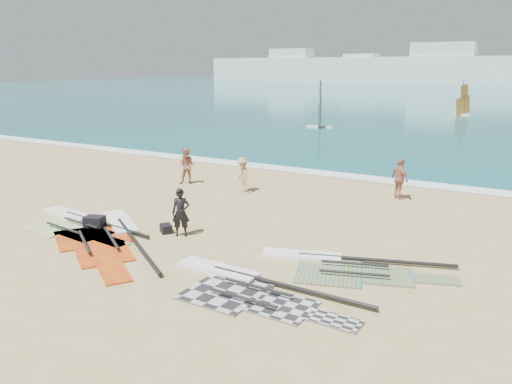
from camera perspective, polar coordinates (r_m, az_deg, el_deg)
The scene contains 16 objects.
ground at distance 14.71m, azimuth -9.29°, elevation -6.91°, with size 300.00×300.00×0.00m, color tan.
sea at distance 142.90m, azimuth 27.02°, elevation 10.59°, with size 300.00×240.00×0.06m, color #0C5758.
surf_line at distance 25.03m, azimuth 8.75°, elevation 1.93°, with size 300.00×1.20×0.04m, color white.
far_town at distance 162.40m, azimuth 21.98°, elevation 12.94°, with size 160.00×8.00×12.00m.
rig_grey at distance 12.37m, azimuth -1.48°, elevation -10.67°, with size 5.46×2.19×0.20m.
rig_green at distance 18.13m, azimuth -19.96°, elevation -3.35°, with size 5.44×2.45×0.20m.
rig_orange at distance 13.74m, azimuth 9.36°, elevation -8.24°, with size 5.37×3.02×0.20m.
rig_red at distance 16.41m, azimuth -16.19°, elevation -4.85°, with size 5.57×4.91×0.20m.
gear_bag_near at distance 17.50m, azimuth -17.96°, elevation -3.28°, with size 0.63×0.46×0.40m, color black.
gear_bag_far at distance 16.45m, azimuth -10.25°, elevation -4.13°, with size 0.46×0.32×0.28m, color black.
person_wetsuit at distance 15.88m, azimuth -8.59°, elevation -2.34°, with size 0.56×0.37×1.54m, color black.
beachgoer_left at distance 22.91m, azimuth -7.87°, elevation 2.94°, with size 0.80×0.63×1.66m, color #B07158.
beachgoer_mid at distance 21.27m, azimuth -1.55°, elevation 2.00°, with size 0.98×0.56×1.51m, color tan.
beachgoer_back at distance 20.90m, azimuth 16.10°, elevation 1.45°, with size 0.98×0.41×1.67m, color #AF6A58.
windsurfer_left at distance 44.34m, azimuth 7.30°, elevation 8.89°, with size 2.37×2.69×4.17m.
windsurfer_centre at distance 59.20m, azimuth 22.58°, elevation 9.16°, with size 2.10×2.27×3.77m.
Camera 1 is at (8.83, -10.53, 5.25)m, focal length 35.00 mm.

